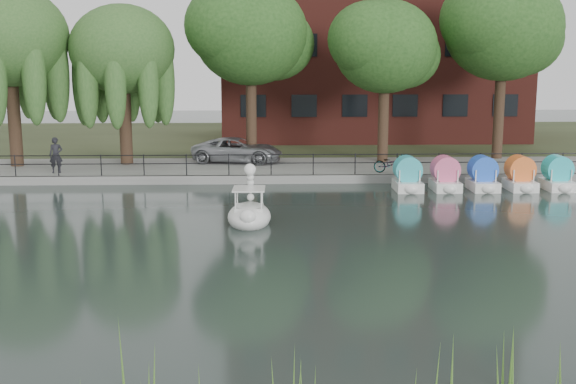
{
  "coord_description": "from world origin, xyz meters",
  "views": [
    {
      "loc": [
        -0.3,
        -20.56,
        5.94
      ],
      "look_at": [
        0.5,
        4.0,
        1.3
      ],
      "focal_mm": 45.0,
      "sensor_mm": 36.0,
      "label": 1
    }
  ],
  "objects_px": {
    "minivan": "(237,148)",
    "pedestrian": "(56,152)",
    "bicycle": "(391,163)",
    "swan_boat": "(249,211)"
  },
  "relations": [
    {
      "from": "minivan",
      "to": "bicycle",
      "type": "height_order",
      "value": "minivan"
    },
    {
      "from": "pedestrian",
      "to": "swan_boat",
      "type": "xyz_separation_m",
      "value": [
        9.46,
        -9.35,
        -0.93
      ]
    },
    {
      "from": "bicycle",
      "to": "swan_boat",
      "type": "height_order",
      "value": "swan_boat"
    },
    {
      "from": "bicycle",
      "to": "pedestrian",
      "type": "distance_m",
      "value": 16.11
    },
    {
      "from": "minivan",
      "to": "pedestrian",
      "type": "bearing_deg",
      "value": 120.58
    },
    {
      "from": "bicycle",
      "to": "swan_boat",
      "type": "bearing_deg",
      "value": 166.71
    },
    {
      "from": "bicycle",
      "to": "pedestrian",
      "type": "xyz_separation_m",
      "value": [
        -16.09,
        0.63,
        0.49
      ]
    },
    {
      "from": "minivan",
      "to": "swan_boat",
      "type": "height_order",
      "value": "swan_boat"
    },
    {
      "from": "bicycle",
      "to": "pedestrian",
      "type": "height_order",
      "value": "pedestrian"
    },
    {
      "from": "minivan",
      "to": "pedestrian",
      "type": "height_order",
      "value": "pedestrian"
    }
  ]
}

